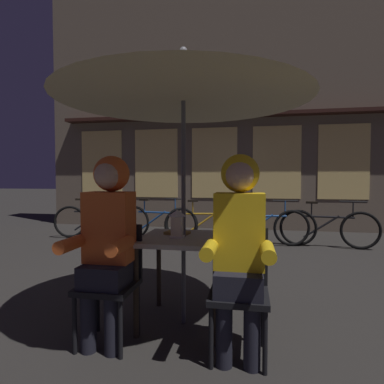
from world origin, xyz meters
TOP-DOWN VIEW (x-y plane):
  - ground_plane at (0.00, 0.00)m, footprint 60.00×60.00m
  - cafe_table at (0.00, 0.00)m, footprint 0.72×0.72m
  - patio_umbrella at (0.00, 0.00)m, footprint 2.10×2.10m
  - lantern at (-0.04, -0.05)m, footprint 0.11×0.11m
  - chair_left at (-0.48, -0.37)m, footprint 0.40×0.40m
  - chair_right at (0.48, -0.37)m, footprint 0.40×0.40m
  - person_left_hooded at (-0.48, -0.43)m, footprint 0.45×0.56m
  - person_right_hooded at (0.48, -0.43)m, footprint 0.45×0.56m
  - shopfront_building at (0.41, 5.40)m, footprint 10.00×0.93m
  - bicycle_nearest at (-2.62, 3.47)m, footprint 1.64×0.46m
  - bicycle_second at (-1.29, 3.50)m, footprint 1.67×0.29m
  - bicycle_third at (-0.26, 3.44)m, footprint 1.66×0.34m
  - bicycle_fourth at (0.78, 3.27)m, footprint 1.67×0.27m
  - bicycle_fifth at (1.91, 3.34)m, footprint 1.67×0.27m
  - book at (-0.08, 0.10)m, footprint 0.22×0.18m

SIDE VIEW (x-z plane):
  - ground_plane at x=0.00m, z-range 0.00..0.00m
  - bicycle_nearest at x=-2.62m, z-range -0.07..0.77m
  - bicycle_second at x=-1.29m, z-range -0.07..0.77m
  - bicycle_third at x=-0.26m, z-range -0.07..0.77m
  - bicycle_fourth at x=0.78m, z-range -0.07..0.77m
  - bicycle_fifth at x=1.91m, z-range -0.07..0.77m
  - chair_left at x=-0.48m, z-range 0.05..0.92m
  - chair_right at x=0.48m, z-range 0.05..0.92m
  - cafe_table at x=0.00m, z-range 0.27..1.01m
  - book at x=-0.08m, z-range 0.74..0.76m
  - person_left_hooded at x=-0.48m, z-range 0.15..1.55m
  - person_right_hooded at x=0.48m, z-range 0.15..1.55m
  - lantern at x=-0.04m, z-range 0.75..0.98m
  - patio_umbrella at x=0.00m, z-range 0.90..3.21m
  - shopfront_building at x=0.41m, z-range -0.01..6.19m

